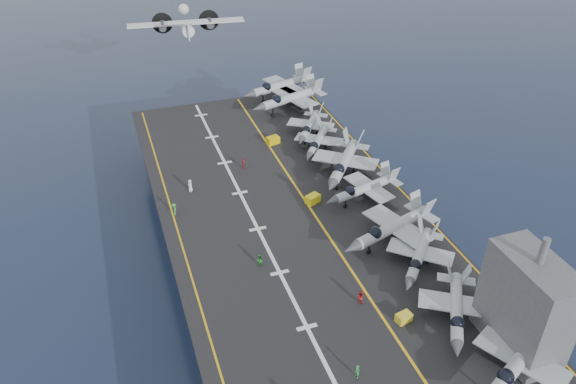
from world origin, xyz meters
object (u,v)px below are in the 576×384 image
object	(u,v)px
fighter_jet_0	(519,361)
transport_plane	(187,29)
island_superstructure	(529,295)
tow_cart_a	(404,318)

from	to	relation	value
fighter_jet_0	transport_plane	bearing A→B (deg)	101.05
island_superstructure	fighter_jet_0	world-z (taller)	island_superstructure
fighter_jet_0	transport_plane	distance (m)	89.93
island_superstructure	tow_cart_a	bearing A→B (deg)	144.06
island_superstructure	fighter_jet_0	xyz separation A→B (m)	(-2.82, -3.68, -5.00)
tow_cart_a	transport_plane	size ratio (longest dim) A/B	0.08
fighter_jet_0	transport_plane	world-z (taller)	transport_plane
island_superstructure	transport_plane	size ratio (longest dim) A/B	0.59
fighter_jet_0	transport_plane	xyz separation A→B (m)	(-17.11, 87.64, 10.62)
tow_cart_a	island_superstructure	bearing A→B (deg)	-35.94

